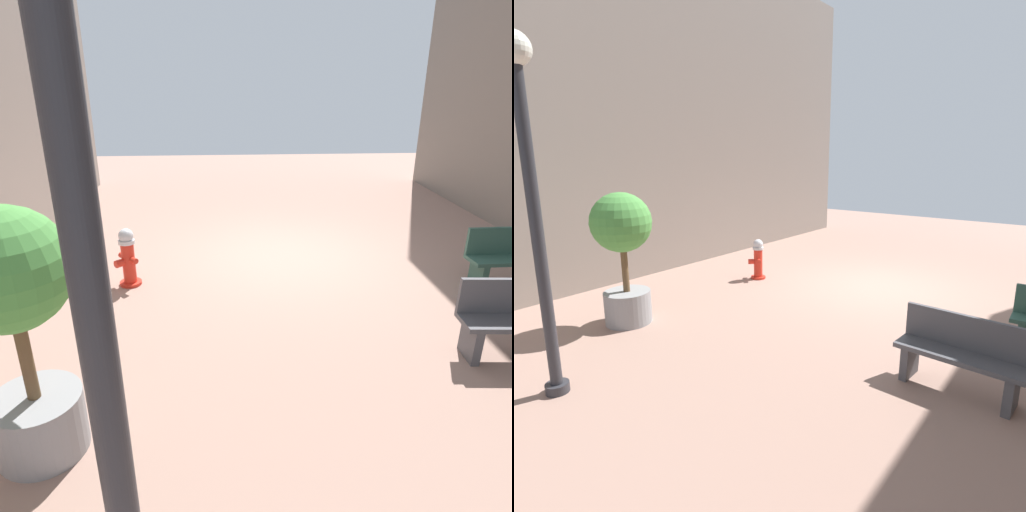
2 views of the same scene
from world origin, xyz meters
The scene contains 6 objects.
ground_plane centered at (0.00, 0.00, 0.00)m, with size 23.40×23.40×0.00m, color #9E7A6B.
building_facade_right centered at (5.30, 2.70, 4.03)m, with size 0.70×18.00×8.05m, color gray.
fire_hydrant centered at (2.64, 1.06, 0.48)m, with size 0.39×0.39×0.95m.
bench_far centered at (-2.42, 3.38, 0.49)m, with size 1.53×0.55×0.95m.
planter_tree centered at (2.74, 4.54, 1.38)m, with size 1.00×1.00×2.27m.
street_lamp centered at (1.51, 6.42, 2.54)m, with size 0.36×0.36×4.11m.
Camera 2 is at (-3.40, 8.55, 2.86)m, focal length 29.46 mm.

